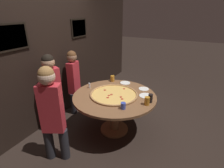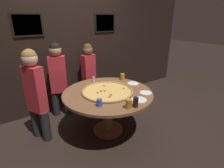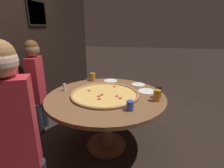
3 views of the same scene
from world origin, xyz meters
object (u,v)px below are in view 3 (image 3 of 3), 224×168
Objects in this scene: white_plate_beside_cup at (147,91)px; white_plate_far_back at (111,81)px; diner_far_right at (36,82)px; drink_cup_far_left at (93,77)px; drink_cup_front_edge at (157,96)px; drink_cup_far_right at (130,106)px; diner_side_left at (14,129)px; condiment_shaker at (65,87)px; drink_cup_by_shaker at (158,92)px; white_plate_near_front at (138,84)px; diner_far_left at (5,97)px; giant_pizza at (105,94)px; dining_table at (106,106)px.

white_plate_beside_cup is 0.67m from white_plate_far_back.
diner_far_right is (0.01, 1.58, 0.04)m from white_plate_beside_cup.
drink_cup_front_edge is (-0.63, -0.93, 0.01)m from drink_cup_far_left.
diner_side_left reaches higher than drink_cup_far_right.
drink_cup_far_left is at bearing -25.05° from condiment_shaker.
condiment_shaker reaches higher than white_plate_far_back.
drink_cup_by_shaker is at bearing -145.72° from white_plate_beside_cup.
white_plate_near_front is 1.67m from diner_far_left.
drink_cup_far_left is 1.24× the size of condiment_shaker.
condiment_shaker is 0.54m from diner_far_right.
drink_cup_far_left is 0.58× the size of white_plate_far_back.
drink_cup_by_shaker is (0.03, -0.64, 0.06)m from giant_pizza.
drink_cup_far_right is at bearing -144.67° from drink_cup_far_left.
condiment_shaker is 0.07× the size of diner_far_left.
diner_far_right is 0.70m from diner_far_left.
dining_table is 0.52m from drink_cup_far_right.
diner_far_right reaches higher than condiment_shaker.
drink_cup_by_shaker is (0.10, -0.02, 0.00)m from drink_cup_front_edge.
drink_cup_front_edge is 1.37× the size of condiment_shaker.
drink_cup_front_edge is 0.58× the size of white_plate_beside_cup.
giant_pizza is 0.56m from white_plate_beside_cup.
white_plate_beside_cup reaches higher than dining_table.
drink_cup_far_right is 0.07× the size of diner_far_right.
condiment_shaker is at bearing 84.13° from dining_table.
dining_table is 1.13m from diner_side_left.
diner_side_left reaches higher than giant_pizza.
white_plate_far_back is (0.59, 0.05, 0.15)m from dining_table.
white_plate_near_front is at bearing -65.97° from condiment_shaker.
diner_far_left is at bearing 106.88° from drink_cup_by_shaker.
white_plate_near_front is at bearing 149.00° from diner_far_left.
drink_cup_far_left is at bearing 96.13° from white_plate_far_back.
white_plate_beside_cup is at bearing 34.28° from drink_cup_by_shaker.
drink_cup_by_shaker is at bearing -91.25° from condiment_shaker.
condiment_shaker is (-0.53, 0.51, 0.05)m from white_plate_far_back.
white_plate_beside_cup is 1.65m from diner_far_left.
drink_cup_by_shaker is at bearing -87.07° from dining_table.
diner_far_right is at bearing 109.42° from white_plate_far_back.
diner_side_left is (-1.23, -0.61, 0.06)m from diner_far_right.
drink_cup_front_edge is 0.64× the size of white_plate_far_back.
diner_far_right is at bearing 99.67° from white_plate_near_front.
drink_cup_far_left is at bearing 35.33° from drink_cup_far_right.
drink_cup_front_edge is 0.93m from white_plate_far_back.
drink_cup_front_edge is at bearing -96.34° from condiment_shaker.
condiment_shaker reaches higher than dining_table.
diner_far_right is (0.17, 0.52, -0.01)m from condiment_shaker.
diner_far_left is (-0.11, 1.33, 0.04)m from drink_cup_far_right.
giant_pizza is at bearing 139.95° from diner_far_left.
diner_far_left is 0.75m from diner_side_left.
white_plate_far_back is at bearing -83.87° from drink_cup_far_left.
drink_cup_by_shaker reaches higher than giant_pizza.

